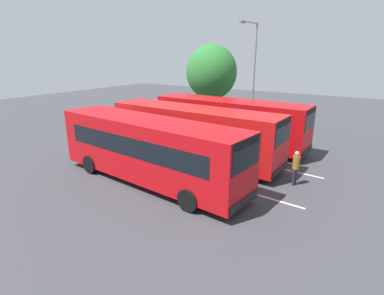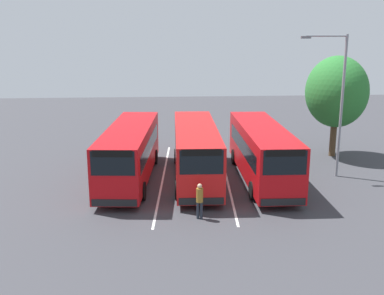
% 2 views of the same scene
% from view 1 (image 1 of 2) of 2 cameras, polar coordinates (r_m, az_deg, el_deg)
% --- Properties ---
extents(ground_plane, '(71.71, 71.71, 0.00)m').
position_cam_1_polar(ground_plane, '(18.42, -0.68, -2.26)').
color(ground_plane, '#38383D').
extents(bus_far_left, '(10.68, 3.28, 3.16)m').
position_cam_1_polar(bus_far_left, '(14.83, -7.99, -0.20)').
color(bus_far_left, '#B70C11').
rests_on(bus_far_left, ground).
extents(bus_center_left, '(10.58, 2.74, 3.16)m').
position_cam_1_polar(bus_center_left, '(17.75, 0.31, 2.86)').
color(bus_center_left, red).
rests_on(bus_center_left, ground).
extents(bus_center_right, '(10.57, 2.67, 3.16)m').
position_cam_1_polar(bus_center_right, '(20.83, 6.97, 4.88)').
color(bus_center_right, '#B70C11').
rests_on(bus_center_right, ground).
extents(pedestrian, '(0.39, 0.39, 1.72)m').
position_cam_1_polar(pedestrian, '(15.40, 18.80, -3.16)').
color(pedestrian, '#232833').
rests_on(pedestrian, ground).
extents(street_lamp, '(0.31, 2.70, 8.35)m').
position_cam_1_polar(street_lamp, '(24.57, 11.26, 13.75)').
color(street_lamp, gray).
rests_on(street_lamp, ground).
extents(depot_tree, '(4.63, 4.16, 6.95)m').
position_cam_1_polar(depot_tree, '(28.18, 3.63, 13.82)').
color(depot_tree, '#4C3823').
rests_on(depot_tree, ground).
extents(lane_stripe_outer_left, '(14.88, 1.19, 0.01)m').
position_cam_1_polar(lane_stripe_outer_left, '(16.96, -4.29, -4.03)').
color(lane_stripe_outer_left, silver).
rests_on(lane_stripe_outer_left, ground).
extents(lane_stripe_inner_left, '(14.88, 1.19, 0.01)m').
position_cam_1_polar(lane_stripe_inner_left, '(19.94, 2.37, -0.72)').
color(lane_stripe_inner_left, silver).
rests_on(lane_stripe_inner_left, ground).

